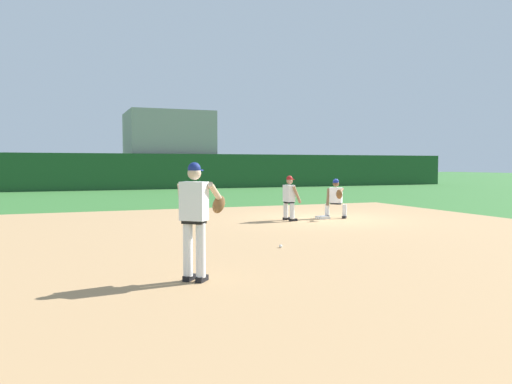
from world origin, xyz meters
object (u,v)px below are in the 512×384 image
at_px(baseball, 281,246).
at_px(first_baseman, 336,197).
at_px(baserunner, 289,196).
at_px(first_base_bag, 323,217).
at_px(pitcher, 196,214).

distance_m(baseball, first_baseman, 6.38).
bearing_deg(baserunner, first_baseman, 2.75).
height_order(first_base_bag, first_baseman, first_baseman).
bearing_deg(pitcher, baserunner, 55.10).
relative_size(baseball, first_baseman, 0.06).
bearing_deg(pitcher, baseball, 43.34).
bearing_deg(pitcher, first_baseman, 46.83).
bearing_deg(first_baseman, pitcher, -133.17).
bearing_deg(baseball, first_base_bag, 52.40).
relative_size(first_base_bag, pitcher, 0.20).
bearing_deg(baserunner, baseball, -117.25).
bearing_deg(first_base_bag, first_baseman, -5.32).
xyz_separation_m(baseball, first_baseman, (4.18, 4.76, 0.69)).
height_order(first_base_bag, pitcher, pitcher).
height_order(baseball, first_baseman, first_baseman).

